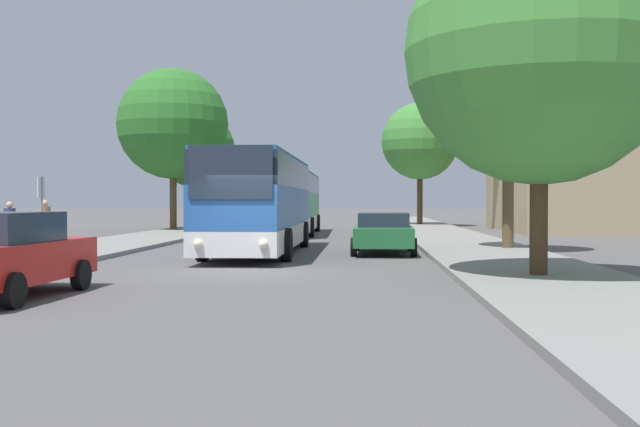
{
  "coord_description": "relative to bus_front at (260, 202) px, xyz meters",
  "views": [
    {
      "loc": [
        2.96,
        -18.85,
        1.81
      ],
      "look_at": [
        1.02,
        13.91,
        1.25
      ],
      "focal_mm": 42.0,
      "sensor_mm": 36.0,
      "label": 1
    }
  ],
  "objects": [
    {
      "name": "ground_plane",
      "position": [
        0.63,
        -6.74,
        -1.78
      ],
      "size": [
        300.0,
        300.0,
        0.0
      ],
      "primitive_type": "plane",
      "color": "#565454",
      "rests_on": "ground"
    },
    {
      "name": "sidewalk_right",
      "position": [
        7.63,
        -6.74,
        -1.7
      ],
      "size": [
        4.0,
        120.0,
        0.15
      ],
      "primitive_type": "cube",
      "color": "gray",
      "rests_on": "ground_plane"
    },
    {
      "name": "building_right_background",
      "position": [
        19.36,
        20.1,
        5.3
      ],
      "size": [
        14.69,
        13.01,
        14.16
      ],
      "color": "tan",
      "rests_on": "ground_plane"
    },
    {
      "name": "bus_front",
      "position": [
        0.0,
        0.0,
        0.0
      ],
      "size": [
        2.86,
        11.7,
        3.32
      ],
      "rotation": [
        0.0,
        0.0,
        0.0
      ],
      "color": "silver",
      "rests_on": "ground_plane"
    },
    {
      "name": "bus_middle",
      "position": [
        -0.38,
        14.79,
        -0.02
      ],
      "size": [
        2.99,
        11.99,
        3.29
      ],
      "rotation": [
        0.0,
        0.0,
        0.02
      ],
      "color": "silver",
      "rests_on": "ground_plane"
    },
    {
      "name": "parked_car_left_curb",
      "position": [
        -3.11,
        -12.11,
        -0.95
      ],
      "size": [
        2.15,
        4.43,
        1.6
      ],
      "rotation": [
        0.0,
        0.0,
        -0.04
      ],
      "color": "red",
      "rests_on": "ground_plane"
    },
    {
      "name": "parked_car_right_near",
      "position": [
        4.26,
        0.14,
        -1.04
      ],
      "size": [
        2.21,
        4.64,
        1.4
      ],
      "rotation": [
        0.0,
        0.0,
        3.12
      ],
      "color": "#236B38",
      "rests_on": "ground_plane"
    },
    {
      "name": "bus_stop_sign",
      "position": [
        -5.68,
        -4.63,
        -0.14
      ],
      "size": [
        0.08,
        0.45,
        2.39
      ],
      "color": "gray",
      "rests_on": "sidewalk_left"
    },
    {
      "name": "pedestrian_waiting_near",
      "position": [
        -7.69,
        -2.43,
        -0.81
      ],
      "size": [
        0.36,
        0.36,
        1.64
      ],
      "rotation": [
        0.0,
        0.0,
        5.63
      ],
      "color": "#23232D",
      "rests_on": "sidewalk_left"
    },
    {
      "name": "pedestrian_waiting_far",
      "position": [
        -7.32,
        -0.61,
        -0.78
      ],
      "size": [
        0.36,
        0.36,
        1.69
      ],
      "rotation": [
        0.0,
        0.0,
        4.64
      ],
      "color": "#23232D",
      "rests_on": "sidewalk_left"
    },
    {
      "name": "tree_left_near",
      "position": [
        -7.51,
        17.31,
        4.5
      ],
      "size": [
        6.43,
        6.43,
        9.35
      ],
      "color": "#513D23",
      "rests_on": "sidewalk_left"
    },
    {
      "name": "tree_left_far",
      "position": [
        -7.4,
        22.9,
        3.38
      ],
      "size": [
        5.06,
        5.06,
        7.55
      ],
      "color": "#47331E",
      "rests_on": "sidewalk_left"
    },
    {
      "name": "tree_right_near",
      "position": [
        8.69,
        1.23,
        3.85
      ],
      "size": [
        4.21,
        4.21,
        7.61
      ],
      "color": "brown",
      "rests_on": "sidewalk_right"
    },
    {
      "name": "tree_right_mid",
      "position": [
        7.54,
        27.74,
        4.25
      ],
      "size": [
        5.45,
        5.45,
        8.62
      ],
      "color": "#47331E",
      "rests_on": "sidewalk_right"
    },
    {
      "name": "tree_right_far",
      "position": [
        7.52,
        -8.52,
        3.4
      ],
      "size": [
        6.05,
        6.05,
        8.06
      ],
      "color": "#47331E",
      "rests_on": "sidewalk_right"
    }
  ]
}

